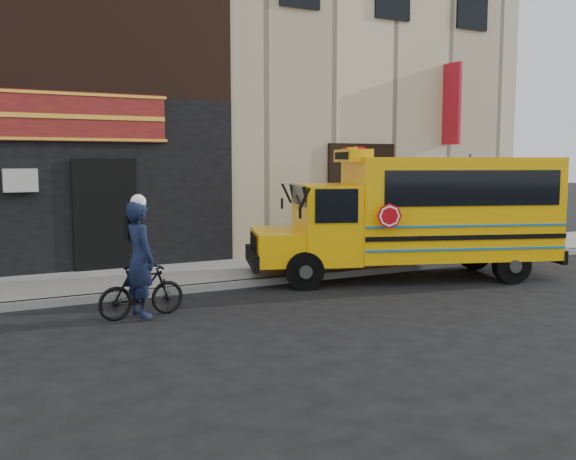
# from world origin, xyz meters

# --- Properties ---
(ground) EXTENTS (120.00, 120.00, 0.00)m
(ground) POSITION_xyz_m (0.00, 0.00, 0.00)
(ground) COLOR black
(ground) RESTS_ON ground
(curb) EXTENTS (40.00, 0.20, 0.15)m
(curb) POSITION_xyz_m (0.00, 2.60, 0.07)
(curb) COLOR gray
(curb) RESTS_ON ground
(sidewalk) EXTENTS (40.00, 3.00, 0.15)m
(sidewalk) POSITION_xyz_m (0.00, 4.10, 0.07)
(sidewalk) COLOR slate
(sidewalk) RESTS_ON ground
(building) EXTENTS (20.00, 10.70, 12.00)m
(building) POSITION_xyz_m (-0.04, 10.45, 6.13)
(building) COLOR #C1B491
(building) RESTS_ON sidewalk
(school_bus) EXTENTS (7.21, 4.28, 2.92)m
(school_bus) POSITION_xyz_m (3.05, 1.72, 1.51)
(school_bus) COLOR black
(school_bus) RESTS_ON ground
(sign_pole) EXTENTS (0.09, 0.25, 2.84)m
(sign_pole) POSITION_xyz_m (5.61, 2.85, 1.58)
(sign_pole) COLOR #393F3A
(sign_pole) RESTS_ON ground
(bicycle) EXTENTS (1.56, 0.59, 0.91)m
(bicycle) POSITION_xyz_m (-3.54, 1.00, 0.46)
(bicycle) COLOR black
(bicycle) RESTS_ON ground
(cyclist) EXTENTS (0.61, 0.80, 1.96)m
(cyclist) POSITION_xyz_m (-3.59, 0.91, 0.98)
(cyclist) COLOR black
(cyclist) RESTS_ON ground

